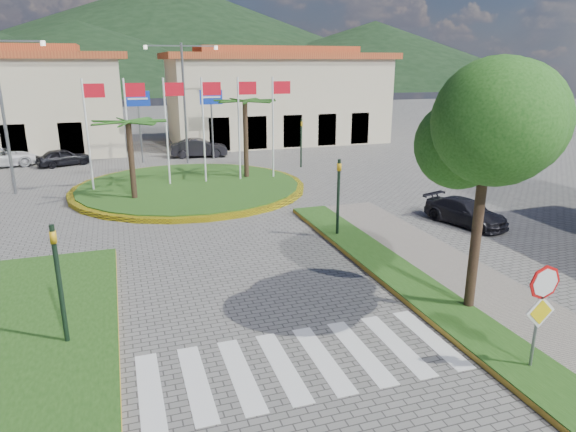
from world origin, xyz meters
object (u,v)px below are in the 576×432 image
object	(u,v)px
white_van	(1,157)
car_dark_b	(199,148)
stop_sign	(541,301)
roundabout_island	(190,187)
car_dark_a	(63,157)
deciduous_tree	(488,128)
car_side_right	(466,212)

from	to	relation	value
white_van	car_dark_b	xyz separation A→B (m)	(13.23, -0.48, 0.04)
stop_sign	white_van	world-z (taller)	stop_sign
roundabout_island	car_dark_a	bearing A→B (deg)	126.58
stop_sign	car_dark_b	distance (m)	30.21
deciduous_tree	car_dark_a	bearing A→B (deg)	115.39
car_dark_a	stop_sign	bearing A→B (deg)	-178.60
stop_sign	car_dark_a	bearing A→B (deg)	112.09
deciduous_tree	car_dark_a	world-z (taller)	deciduous_tree
deciduous_tree	car_dark_b	size ratio (longest dim) A/B	1.66
car_dark_b	car_side_right	bearing A→B (deg)	-148.97
car_side_right	car_dark_a	bearing A→B (deg)	114.77
roundabout_island	stop_sign	distance (m)	20.69
roundabout_island	car_dark_b	size ratio (longest dim) A/B	3.11
roundabout_island	white_van	distance (m)	15.28
deciduous_tree	car_side_right	distance (m)	9.68
car_dark_a	car_dark_b	distance (m)	9.31
roundabout_island	car_dark_b	xyz separation A→B (m)	(2.15, 10.03, 0.50)
roundabout_island	white_van	bearing A→B (deg)	136.52
car_dark_b	deciduous_tree	bearing A→B (deg)	-164.43
stop_sign	car_dark_b	world-z (taller)	stop_sign
white_van	car_dark_a	distance (m)	4.03
stop_sign	car_dark_a	world-z (taller)	stop_sign
deciduous_tree	white_van	size ratio (longest dim) A/B	1.48
roundabout_island	stop_sign	world-z (taller)	roundabout_island
car_side_right	roundabout_island	bearing A→B (deg)	119.04
roundabout_island	deciduous_tree	xyz separation A→B (m)	(5.50, -17.00, 5.00)
white_van	car_side_right	world-z (taller)	white_van
deciduous_tree	white_van	bearing A→B (deg)	121.07
stop_sign	deciduous_tree	world-z (taller)	deciduous_tree
roundabout_island	stop_sign	size ratio (longest dim) A/B	4.79
car_side_right	deciduous_tree	bearing A→B (deg)	-143.10
stop_sign	car_dark_a	distance (m)	32.04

